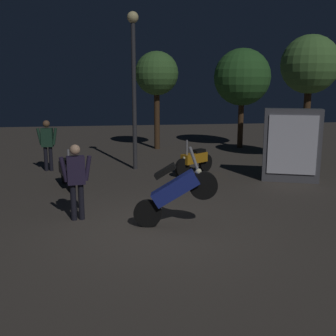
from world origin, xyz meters
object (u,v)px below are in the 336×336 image
Objects in this scene: kiosk_billboard at (292,145)px; motorcycle_blue_foreground at (175,191)px; streetlamp_near at (134,72)px; motorcycle_orange_parked_right at (194,160)px; person_rider_beside at (76,176)px; person_bystander_far at (47,141)px; motorcycle_black_parked_left at (67,172)px.

motorcycle_blue_foreground is at bearing 61.07° from kiosk_billboard.
motorcycle_orange_parked_right is at bearing -28.97° from streetlamp_near.
motorcycle_orange_parked_right is 0.87× the size of person_rider_beside.
person_bystander_far is 7.59m from kiosk_billboard.
person_rider_beside is 6.47m from kiosk_billboard.
person_rider_beside is 5.65m from streetlamp_near.
kiosk_billboard is at bearing 75.60° from person_bystander_far.
motorcycle_blue_foreground is 6.21m from streetlamp_near.
streetlamp_near reaches higher than motorcycle_orange_parked_right.
kiosk_billboard is at bearing -27.92° from streetlamp_near.
motorcycle_blue_foreground is 6.66m from person_bystander_far.
kiosk_billboard reaches higher than motorcycle_blue_foreground.
motorcycle_orange_parked_right is (1.38, 4.71, -0.31)m from motorcycle_blue_foreground.
motorcycle_black_parked_left is at bearing 19.07° from kiosk_billboard.
person_rider_beside is (0.48, -2.81, 0.51)m from motorcycle_black_parked_left.
person_bystander_far is (-0.81, 2.27, 0.54)m from motorcycle_black_parked_left.
person_bystander_far is at bearing -175.55° from motorcycle_black_parked_left.
streetlamp_near reaches higher than motorcycle_blue_foreground.
person_rider_beside is at bearing 169.23° from motorcycle_blue_foreground.
person_rider_beside is (-1.95, 0.74, 0.20)m from motorcycle_blue_foreground.
motorcycle_black_parked_left is 0.33× the size of streetlamp_near.
person_rider_beside is at bearing 13.62° from motorcycle_orange_parked_right.
motorcycle_black_parked_left is 0.78× the size of kiosk_billboard.
motorcycle_black_parked_left is 0.99× the size of person_bystander_far.
motorcycle_black_parked_left is (-2.43, 3.55, -0.31)m from motorcycle_blue_foreground.
streetlamp_near is at bearing 121.85° from motorcycle_black_parked_left.
streetlamp_near reaches higher than motorcycle_black_parked_left.
motorcycle_blue_foreground is at bearing -85.79° from streetlamp_near.
motorcycle_orange_parked_right is 4.78m from person_bystander_far.
motorcycle_black_parked_left is 2.47m from person_bystander_far.
motorcycle_orange_parked_right is at bearing 131.98° from person_rider_beside.
motorcycle_orange_parked_right is 2.96m from kiosk_billboard.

